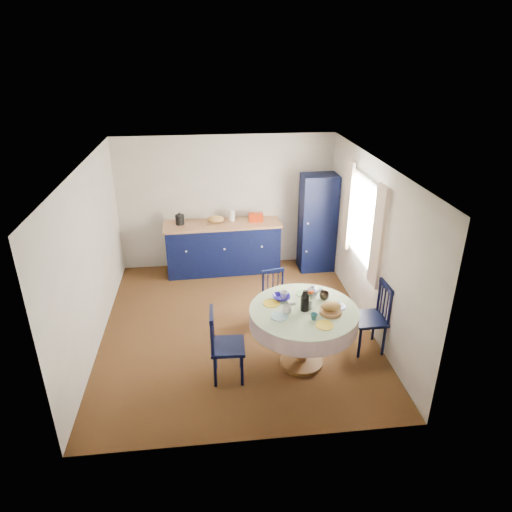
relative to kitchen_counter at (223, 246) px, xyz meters
The scene contains 17 objects.
floor 2.02m from the kitchen_counter, 87.04° to the right, with size 4.50×4.50×0.00m, color black.
ceiling 2.81m from the kitchen_counter, 87.04° to the right, with size 4.50×4.50×0.00m, color white.
wall_back 0.82m from the kitchen_counter, 70.72° to the left, with size 4.00×0.02×2.50m, color beige.
wall_left 2.83m from the kitchen_counter, 134.09° to the right, with size 0.02×4.50×2.50m, color beige.
wall_right 2.97m from the kitchen_counter, 43.01° to the right, with size 0.02×4.50×2.50m, color beige.
window 2.84m from the kitchen_counter, 38.94° to the right, with size 0.10×1.74×1.45m.
kitchen_counter is the anchor object (origin of this frame).
pantry_cabinet 1.82m from the kitchen_counter, ahead, with size 0.65×0.48×1.84m.
dining_table 3.10m from the kitchen_counter, 72.93° to the right, with size 1.40×1.40×1.13m.
chair_left 3.12m from the kitchen_counter, 92.46° to the right, with size 0.44×0.46×0.99m.
chair_far 2.06m from the kitchen_counter, 70.09° to the right, with size 0.45×0.44×0.87m.
chair_right 3.34m from the kitchen_counter, 54.80° to the right, with size 0.45×0.47×1.02m.
mug_a 3.13m from the kitchen_counter, 77.57° to the right, with size 0.12×0.12×0.10m, color silver.
mug_b 3.38m from the kitchen_counter, 73.15° to the right, with size 0.09×0.09×0.08m, color #296778.
mug_c 3.02m from the kitchen_counter, 65.94° to the right, with size 0.13×0.13×0.10m, color black.
mug_d 2.77m from the kitchen_counter, 75.37° to the right, with size 0.11×0.11×0.10m, color silver.
cobalt_bowl 2.78m from the kitchen_counter, 76.15° to the right, with size 0.23×0.23×0.06m, color navy.
Camera 1 is at (-0.38, -5.90, 3.92)m, focal length 32.00 mm.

